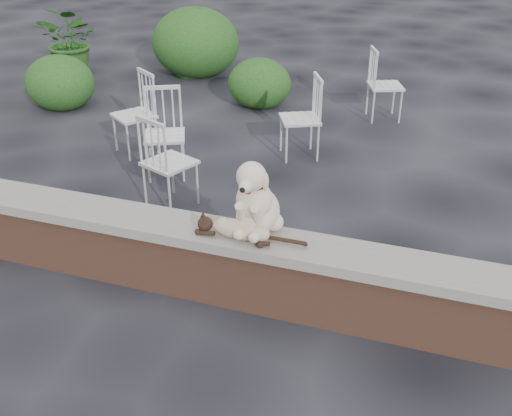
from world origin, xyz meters
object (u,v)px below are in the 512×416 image
(chair_a, at_px, (164,134))
(chair_b, at_px, (134,114))
(potted_plant_a, at_px, (72,41))
(potted_plant_b, at_px, (187,42))
(dog, at_px, (258,193))
(chair_d, at_px, (300,118))
(cat, at_px, (241,228))
(chair_e, at_px, (386,84))
(chair_c, at_px, (169,161))

(chair_a, relative_size, chair_b, 1.00)
(potted_plant_a, xyz_separation_m, potted_plant_b, (1.78, 0.56, -0.01))
(dog, xyz_separation_m, chair_d, (-0.40, 2.68, -0.41))
(cat, height_order, chair_a, chair_a)
(chair_a, bearing_deg, chair_e, 27.52)
(cat, xyz_separation_m, chair_e, (0.42, 4.39, -0.19))
(chair_d, bearing_deg, chair_b, -101.06)
(chair_e, relative_size, potted_plant_a, 0.84)
(dog, xyz_separation_m, chair_a, (-1.62, 1.72, -0.41))
(chair_e, distance_m, potted_plant_a, 5.10)
(cat, xyz_separation_m, chair_b, (-2.15, 2.32, -0.19))
(chair_b, bearing_deg, cat, -11.59)
(chair_e, xyz_separation_m, potted_plant_b, (-3.30, 1.00, 0.08))
(chair_e, bearing_deg, chair_d, 133.08)
(chair_d, xyz_separation_m, chair_c, (-0.87, -1.56, 0.00))
(chair_e, relative_size, chair_b, 1.00)
(chair_e, xyz_separation_m, chair_b, (-2.58, -2.07, 0.00))
(potted_plant_b, bearing_deg, chair_d, -45.07)
(chair_d, relative_size, chair_a, 1.00)
(chair_a, xyz_separation_m, chair_b, (-0.61, 0.45, 0.00))
(chair_a, relative_size, potted_plant_b, 0.86)
(chair_d, xyz_separation_m, potted_plant_a, (-4.34, 2.01, 0.09))
(dog, xyz_separation_m, potted_plant_a, (-4.74, 4.69, -0.32))
(potted_plant_b, bearing_deg, potted_plant_a, -162.65)
(chair_e, height_order, chair_c, same)
(potted_plant_b, bearing_deg, chair_b, -76.68)
(chair_b, xyz_separation_m, potted_plant_a, (-2.50, 2.52, 0.09))
(chair_d, distance_m, potted_plant_a, 4.78)
(chair_c, xyz_separation_m, potted_plant_a, (-3.47, 3.57, 0.09))
(dog, height_order, potted_plant_b, dog)
(dog, distance_m, chair_d, 2.74)
(potted_plant_a, distance_m, potted_plant_b, 1.86)
(chair_a, height_order, potted_plant_a, potted_plant_a)
(cat, height_order, chair_b, chair_b)
(dog, bearing_deg, chair_a, 135.78)
(chair_b, distance_m, potted_plant_a, 3.55)
(dog, distance_m, potted_plant_b, 6.03)
(cat, bearing_deg, dog, 64.44)
(potted_plant_a, bearing_deg, chair_c, -45.83)
(dog, relative_size, potted_plant_b, 0.55)
(potted_plant_a, bearing_deg, chair_e, -5.00)
(potted_plant_a, bearing_deg, potted_plant_b, 17.35)
(dog, distance_m, chair_e, 4.28)
(chair_e, bearing_deg, dog, 153.75)
(chair_c, bearing_deg, chair_e, -95.14)
(dog, distance_m, potted_plant_a, 6.67)
(chair_d, bearing_deg, potted_plant_a, -141.27)
(cat, bearing_deg, chair_b, 135.35)
(chair_b, bearing_deg, potted_plant_b, 138.90)
(cat, distance_m, chair_d, 2.85)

